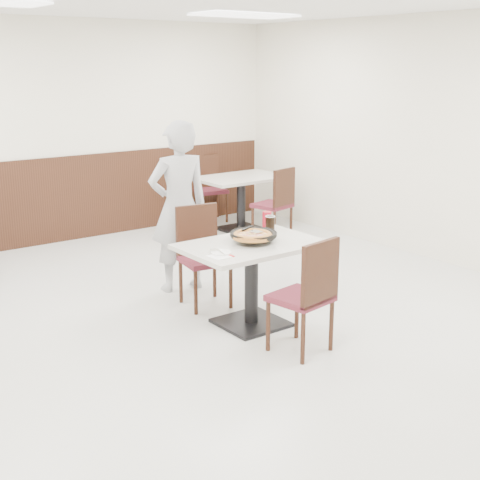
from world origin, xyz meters
TOP-DOWN VIEW (x-y plane):
  - floor at (0.00, 0.00)m, footprint 7.00×7.00m
  - wall_back at (0.00, 3.50)m, footprint 6.00×0.04m
  - wall_right at (3.00, 0.00)m, footprint 0.04×7.00m
  - wainscot_back at (0.00, 3.48)m, footprint 5.90×0.03m
  - fluo_panel_d at (1.50, 1.80)m, footprint 1.20×0.60m
  - main_table at (0.03, -0.25)m, footprint 1.25×0.87m
  - chair_near at (0.00, -0.92)m, footprint 0.48×0.48m
  - chair_far at (-0.03, 0.39)m, footprint 0.48×0.48m
  - trivet at (0.07, -0.21)m, footprint 0.11×0.11m
  - pizza_pan at (0.06, -0.23)m, footprint 0.39×0.39m
  - pizza at (0.03, -0.26)m, footprint 0.37×0.37m
  - pizza_server at (0.09, -0.24)m, footprint 0.10×0.11m
  - napkin at (-0.43, -0.42)m, footprint 0.17×0.17m
  - side_plate at (-0.37, -0.36)m, footprint 0.18×0.18m
  - fork at (-0.38, -0.37)m, footprint 0.06×0.16m
  - cola_glass at (0.44, 0.00)m, footprint 0.09×0.09m
  - red_cup at (0.47, 0.08)m, footprint 0.09×0.09m
  - diner_person at (0.04, 0.95)m, footprint 0.68×0.50m
  - bg_table_right at (2.02, 2.57)m, footprint 1.28×0.92m
  - bg_chair_right_near at (2.07, 1.95)m, footprint 0.50×0.50m
  - bg_chair_right_far at (2.00, 3.29)m, footprint 0.50×0.50m

SIDE VIEW (x-z plane):
  - floor at x=0.00m, z-range 0.00..0.00m
  - main_table at x=0.03m, z-range 0.00..0.75m
  - bg_table_right at x=2.02m, z-range 0.00..0.75m
  - chair_near at x=0.00m, z-range 0.00..0.95m
  - chair_far at x=-0.03m, z-range 0.00..0.95m
  - bg_chair_right_near at x=2.07m, z-range 0.00..0.95m
  - bg_chair_right_far at x=2.00m, z-range 0.00..0.95m
  - wainscot_back at x=0.00m, z-range 0.00..1.10m
  - napkin at x=-0.43m, z-range 0.75..0.75m
  - side_plate at x=-0.37m, z-range 0.75..0.77m
  - trivet at x=0.07m, z-range 0.75..0.79m
  - fork at x=-0.38m, z-range 0.77..0.77m
  - pizza_pan at x=0.06m, z-range 0.79..0.80m
  - pizza at x=0.03m, z-range 0.80..0.82m
  - cola_glass at x=0.44m, z-range 0.75..0.88m
  - red_cup at x=0.47m, z-range 0.75..0.91m
  - pizza_server at x=0.09m, z-range 0.84..0.84m
  - diner_person at x=0.04m, z-range 0.00..1.72m
  - wall_back at x=0.00m, z-range 0.00..2.80m
  - wall_right at x=3.00m, z-range 0.00..2.80m
  - fluo_panel_d at x=1.50m, z-range 2.77..2.79m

